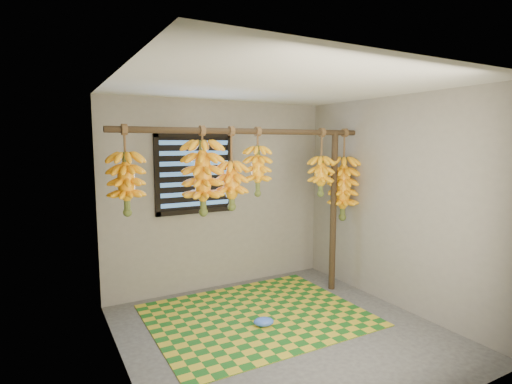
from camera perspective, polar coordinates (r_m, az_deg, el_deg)
floor at (r=4.23m, az=3.82°, el=-19.39°), size 3.00×3.00×0.01m
ceiling at (r=3.82m, az=4.13°, el=14.97°), size 3.00×3.00×0.01m
wall_back at (r=5.16m, az=-5.13°, el=-0.50°), size 3.00×0.01×2.40m
wall_left at (r=3.30m, az=-18.69°, el=-5.20°), size 0.01×3.00×2.40m
wall_right at (r=4.82m, az=19.18°, el=-1.41°), size 0.01×3.00×2.40m
window at (r=4.97m, az=-8.73°, el=2.63°), size 1.00×0.04×1.00m
hanging_pole at (r=4.39m, az=-0.96°, el=8.66°), size 3.00×0.06×0.06m
support_post at (r=5.14m, az=10.99°, el=-2.89°), size 0.08×0.08×2.00m
woven_mat at (r=4.56m, az=0.14°, el=-17.17°), size 2.26×1.81×0.01m
plastic_bag at (r=4.30m, az=1.10°, el=-18.04°), size 0.25×0.22×0.09m
banana_bunch_a at (r=3.97m, az=-18.03°, el=1.19°), size 0.32×0.32×0.85m
banana_bunch_b at (r=4.18m, az=-7.61°, el=2.05°), size 0.42×0.42×0.92m
banana_bunch_c at (r=4.32m, az=-3.50°, el=0.99°), size 0.33×0.33×0.89m
banana_bunch_d at (r=4.45m, az=0.24°, el=3.09°), size 0.30×0.30×0.76m
banana_bunch_e at (r=5.19m, az=12.34°, el=0.54°), size 0.36×0.36×1.14m
banana_bunch_f at (r=4.95m, az=9.26°, el=2.30°), size 0.29×0.29×0.82m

